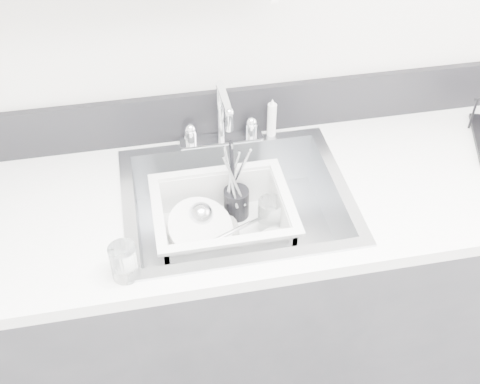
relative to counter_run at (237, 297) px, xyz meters
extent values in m
cube|color=silver|center=(0.00, 0.30, 0.84)|extent=(3.50, 0.02, 2.60)
cube|color=#2C2C30|center=(0.00, 0.00, -0.02)|extent=(3.20, 0.62, 0.88)
cube|color=white|center=(0.00, 0.00, 0.44)|extent=(3.20, 0.62, 0.04)
cube|color=black|center=(0.00, 0.30, 0.54)|extent=(3.20, 0.02, 0.16)
cube|color=silver|center=(0.00, 0.25, 0.47)|extent=(0.26, 0.06, 0.02)
cylinder|color=silver|center=(-0.10, 0.25, 0.50)|extent=(0.04, 0.04, 0.05)
cylinder|color=silver|center=(0.10, 0.25, 0.50)|extent=(0.04, 0.04, 0.05)
cylinder|color=silver|center=(0.00, 0.25, 0.57)|extent=(0.02, 0.02, 0.20)
cylinder|color=silver|center=(0.00, 0.18, 0.68)|extent=(0.02, 0.15, 0.02)
cylinder|color=white|center=(0.16, 0.25, 0.53)|extent=(0.03, 0.03, 0.14)
cylinder|color=white|center=(-0.10, 0.00, 0.31)|extent=(0.21, 0.21, 0.01)
cylinder|color=white|center=(-0.09, 0.00, 0.33)|extent=(0.20, 0.20, 0.01)
cylinder|color=white|center=(-0.11, 0.00, 0.36)|extent=(0.23, 0.23, 0.08)
cylinder|color=black|center=(0.01, 0.08, 0.36)|extent=(0.08, 0.08, 0.10)
cylinder|color=silver|center=(0.00, 0.09, 0.44)|extent=(0.01, 0.05, 0.19)
cylinder|color=silver|center=(0.03, 0.07, 0.43)|extent=(0.02, 0.04, 0.17)
cylinder|color=black|center=(0.00, 0.09, 0.46)|extent=(0.01, 0.06, 0.21)
cylinder|color=white|center=(0.10, 0.01, 0.36)|extent=(0.10, 0.10, 0.11)
cylinder|color=white|center=(-0.32, -0.23, 0.51)|extent=(0.08, 0.08, 0.10)
imported|color=white|center=(0.10, -0.08, 0.32)|extent=(0.13, 0.13, 0.03)
camera|label=1|loc=(-0.23, -1.23, 1.61)|focal=45.00mm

